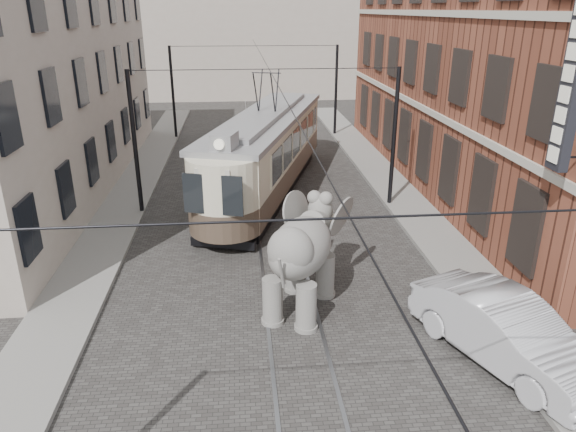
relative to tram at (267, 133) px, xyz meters
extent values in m
plane|color=#3B3936|center=(0.06, -8.59, -2.79)|extent=(120.00, 120.00, 0.00)
cube|color=slate|center=(6.06, -8.59, -2.71)|extent=(2.00, 60.00, 0.15)
cube|color=slate|center=(-6.44, -8.59, -2.71)|extent=(2.00, 60.00, 0.15)
cube|color=brown|center=(11.06, 0.41, 3.21)|extent=(8.00, 26.00, 12.00)
cube|color=#A19385|center=(-10.94, 1.41, 2.21)|extent=(7.00, 24.00, 10.00)
cube|color=#A19385|center=(0.06, 31.41, 4.21)|extent=(28.00, 10.00, 14.00)
imported|color=#ACABB0|center=(5.06, -13.71, -1.94)|extent=(3.67, 5.44, 1.70)
camera|label=1|loc=(-1.26, -24.13, 5.41)|focal=32.90mm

